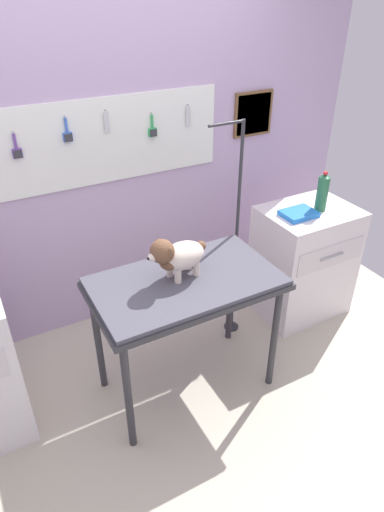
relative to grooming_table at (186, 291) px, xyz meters
name	(u,v)px	position (x,y,z in m)	size (l,w,h in m)	color
ground	(199,421)	(-0.07, -0.29, -0.78)	(4.40, 4.00, 0.04)	beige
rear_wall_panel	(111,173)	(-0.06, 0.99, 0.40)	(4.00, 0.11, 2.30)	#BAA0C6
grooming_table	(186,291)	(0.00, 0.00, 0.00)	(1.09, 0.63, 0.85)	#2D2D33
grooming_arm	(235,245)	(0.56, 0.33, -0.02)	(0.30, 0.11, 1.60)	#2D2D33
dog	(177,256)	(-0.04, 0.04, 0.23)	(0.38, 0.20, 0.28)	beige
cabinet_right	(303,261)	(1.18, 0.30, -0.32)	(0.68, 0.54, 0.88)	silver
soda_bottle	(322,193)	(1.23, 0.27, 0.25)	(0.08, 0.08, 0.29)	#286842
supply_tray	(299,214)	(1.04, 0.27, 0.14)	(0.24, 0.18, 0.04)	blue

